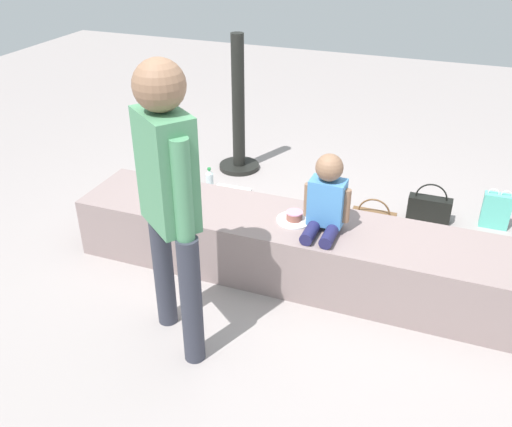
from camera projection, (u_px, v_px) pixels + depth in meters
The scene contains 13 objects.
ground_plane at pixel (293, 274), 3.63m from camera, with size 12.00×12.00×0.00m, color #9C9290.
concrete_ledge at pixel (294, 248), 3.53m from camera, with size 2.86×0.56×0.40m, color gray.
child_seated at pixel (326, 198), 3.23m from camera, with size 0.28×0.32×0.48m.
adult_standing at pixel (168, 188), 2.64m from camera, with size 0.39×0.35×1.56m.
cake_plate at pixel (294, 218), 3.42m from camera, with size 0.22×0.22×0.07m.
gift_bag at pixel (496, 210), 4.09m from camera, with size 0.20×0.08×0.31m.
railing_post at pixel (239, 120), 4.83m from camera, with size 0.36×0.36×1.20m.
water_bottle_near_gift at pixel (210, 182), 4.56m from camera, with size 0.06×0.06×0.24m.
water_bottle_far_side at pixel (421, 245), 3.78m from camera, with size 0.08×0.08×0.18m.
party_cup_red at pixel (285, 208), 4.29m from camera, with size 0.08×0.08×0.11m, color red.
cake_box_white at pixel (229, 200), 4.38m from camera, with size 0.29×0.27×0.13m, color white.
handbag_black_leather at pixel (429, 208), 4.19m from camera, with size 0.32×0.10×0.31m.
handbag_brown_canvas at pixel (372, 228), 3.89m from camera, with size 0.30×0.13×0.36m.
Camera 1 is at (0.82, -2.85, 2.14)m, focal length 38.88 mm.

